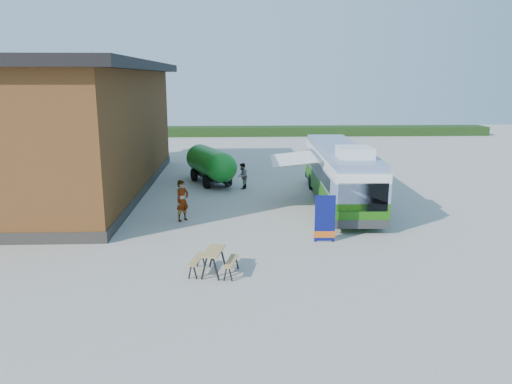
{
  "coord_description": "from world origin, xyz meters",
  "views": [
    {
      "loc": [
        -1.19,
        -19.6,
        6.65
      ],
      "look_at": [
        -0.25,
        3.03,
        1.4
      ],
      "focal_mm": 35.0,
      "sensor_mm": 36.0,
      "label": 1
    }
  ],
  "objects_px": {
    "bus": "(340,172)",
    "slurry_tanker": "(210,163)",
    "banner": "(325,223)",
    "picnic_table": "(214,256)",
    "person_a": "(182,201)",
    "person_b": "(242,176)"
  },
  "relations": [
    {
      "from": "picnic_table",
      "to": "slurry_tanker",
      "type": "distance_m",
      "value": 15.02
    },
    {
      "from": "banner",
      "to": "slurry_tanker",
      "type": "distance_m",
      "value": 12.86
    },
    {
      "from": "person_a",
      "to": "banner",
      "type": "bearing_deg",
      "value": -75.12
    },
    {
      "from": "person_b",
      "to": "bus",
      "type": "bearing_deg",
      "value": 65.48
    },
    {
      "from": "person_a",
      "to": "person_b",
      "type": "distance_m",
      "value": 7.39
    },
    {
      "from": "picnic_table",
      "to": "person_a",
      "type": "bearing_deg",
      "value": 116.01
    },
    {
      "from": "picnic_table",
      "to": "person_a",
      "type": "height_order",
      "value": "person_a"
    },
    {
      "from": "picnic_table",
      "to": "slurry_tanker",
      "type": "height_order",
      "value": "slurry_tanker"
    },
    {
      "from": "bus",
      "to": "banner",
      "type": "relative_size",
      "value": 5.85
    },
    {
      "from": "person_b",
      "to": "slurry_tanker",
      "type": "distance_m",
      "value": 2.61
    },
    {
      "from": "person_b",
      "to": "slurry_tanker",
      "type": "xyz_separation_m",
      "value": [
        -1.99,
        1.6,
        0.52
      ]
    },
    {
      "from": "banner",
      "to": "person_b",
      "type": "relative_size",
      "value": 1.25
    },
    {
      "from": "banner",
      "to": "picnic_table",
      "type": "xyz_separation_m",
      "value": [
        -4.41,
        -3.25,
        -0.17
      ]
    },
    {
      "from": "bus",
      "to": "slurry_tanker",
      "type": "distance_m",
      "value": 8.91
    },
    {
      "from": "banner",
      "to": "picnic_table",
      "type": "relative_size",
      "value": 1.15
    },
    {
      "from": "person_a",
      "to": "slurry_tanker",
      "type": "height_order",
      "value": "slurry_tanker"
    },
    {
      "from": "person_b",
      "to": "slurry_tanker",
      "type": "height_order",
      "value": "slurry_tanker"
    },
    {
      "from": "bus",
      "to": "picnic_table",
      "type": "relative_size",
      "value": 6.71
    },
    {
      "from": "bus",
      "to": "slurry_tanker",
      "type": "xyz_separation_m",
      "value": [
        -7.15,
        5.3,
        -0.38
      ]
    },
    {
      "from": "bus",
      "to": "banner",
      "type": "bearing_deg",
      "value": -104.89
    },
    {
      "from": "person_a",
      "to": "person_b",
      "type": "height_order",
      "value": "person_a"
    },
    {
      "from": "banner",
      "to": "person_a",
      "type": "relative_size",
      "value": 1.01
    }
  ]
}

